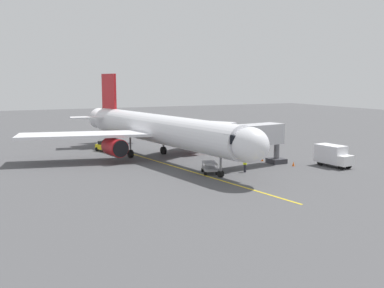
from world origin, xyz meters
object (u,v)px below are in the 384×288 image
tug_starboard_side (104,146)px  airplane (157,129)px  ground_crew_marshaller (245,165)px  box_truck_portside (333,155)px  safety_cone_nose_right (293,164)px  jet_bridge (243,137)px  baggage_cart_near_nose (210,168)px  safety_cone_nose_left (262,159)px

tug_starboard_side → airplane: bearing=116.7°
ground_crew_marshaller → box_truck_portside: box_truck_portside is taller
tug_starboard_side → ground_crew_marshaller: bearing=116.1°
tug_starboard_side → safety_cone_nose_right: size_ratio=4.91×
jet_bridge → ground_crew_marshaller: bearing=63.6°
jet_bridge → safety_cone_nose_right: 7.35m
baggage_cart_near_nose → box_truck_portside: 15.78m
airplane → tug_starboard_side: bearing=-63.3°
airplane → tug_starboard_side: airplane is taller
ground_crew_marshaller → baggage_cart_near_nose: ground_crew_marshaller is taller
safety_cone_nose_left → baggage_cart_near_nose: bearing=21.9°
box_truck_portside → tug_starboard_side: bearing=-47.0°
jet_bridge → baggage_cart_near_nose: bearing=12.3°
jet_bridge → tug_starboard_side: 23.42m
baggage_cart_near_nose → airplane: bearing=-80.1°
ground_crew_marshaller → tug_starboard_side: ground_crew_marshaller is taller
box_truck_portside → safety_cone_nose_left: box_truck_portside is taller
baggage_cart_near_nose → tug_starboard_side: tug_starboard_side is taller
airplane → safety_cone_nose_left: bearing=147.9°
jet_bridge → ground_crew_marshaller: (1.08, 2.18, -2.88)m
safety_cone_nose_right → safety_cone_nose_left: bearing=-71.9°
jet_bridge → safety_cone_nose_left: (-4.77, -2.86, -3.49)m
airplane → jet_bridge: airplane is taller
baggage_cart_near_nose → safety_cone_nose_right: 11.36m
airplane → safety_cone_nose_left: 14.47m
airplane → safety_cone_nose_right: (-13.33, 11.96, -3.73)m
jet_bridge → box_truck_portside: bearing=159.0°
box_truck_portside → safety_cone_nose_right: 4.89m
safety_cone_nose_left → airplane: bearing=-32.1°
box_truck_portside → tug_starboard_side: size_ratio=1.78×
baggage_cart_near_nose → ground_crew_marshaller: bearing=165.0°
tug_starboard_side → safety_cone_nose_right: (-18.17, 21.59, -0.43)m
airplane → jet_bridge: bearing=124.5°
tug_starboard_side → jet_bridge: bearing=120.9°
box_truck_portside → airplane: bearing=-39.2°
box_truck_portside → jet_bridge: bearing=-21.0°
tug_starboard_side → safety_cone_nose_right: 28.22m
baggage_cart_near_nose → safety_cone_nose_left: (-9.86, -3.97, -0.38)m
baggage_cart_near_nose → safety_cone_nose_right: (-11.34, 0.56, -0.38)m
airplane → baggage_cart_near_nose: (-1.99, 11.40, -3.35)m
ground_crew_marshaller → box_truck_portside: 11.64m
ground_crew_marshaller → tug_starboard_side: 24.62m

